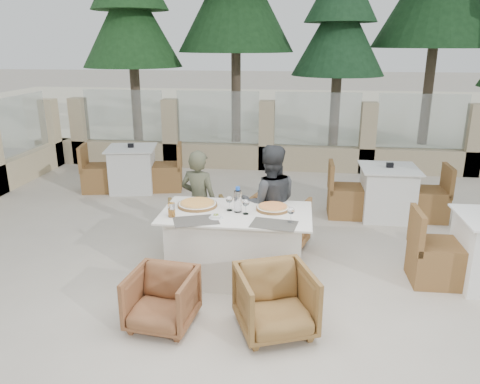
# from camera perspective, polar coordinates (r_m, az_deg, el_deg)

# --- Properties ---
(ground) EXTENTS (80.00, 80.00, 0.00)m
(ground) POSITION_cam_1_polar(r_m,az_deg,el_deg) (5.27, -0.87, -10.54)
(ground) COLOR beige
(ground) RESTS_ON ground
(sand_patch) EXTENTS (30.00, 16.00, 0.01)m
(sand_patch) POSITION_cam_1_polar(r_m,az_deg,el_deg) (18.77, 5.37, 10.03)
(sand_patch) COLOR #F6ECC9
(sand_patch) RESTS_ON ground
(perimeter_wall_far) EXTENTS (10.00, 0.34, 1.60)m
(perimeter_wall_far) POSITION_cam_1_polar(r_m,az_deg,el_deg) (9.57, 3.27, 7.49)
(perimeter_wall_far) COLOR tan
(perimeter_wall_far) RESTS_ON ground
(pine_far_left) EXTENTS (2.42, 2.42, 5.50)m
(pine_far_left) POSITION_cam_1_polar(r_m,az_deg,el_deg) (12.32, -13.08, 18.48)
(pine_far_left) COLOR #204A21
(pine_far_left) RESTS_ON ground
(pine_mid_left) EXTENTS (2.86, 2.86, 6.50)m
(pine_mid_left) POSITION_cam_1_polar(r_m,az_deg,el_deg) (12.23, -0.51, 21.27)
(pine_mid_left) COLOR #1B411D
(pine_mid_left) RESTS_ON ground
(pine_centre) EXTENTS (2.20, 2.20, 5.00)m
(pine_centre) POSITION_cam_1_polar(r_m,az_deg,el_deg) (11.82, 11.97, 17.39)
(pine_centre) COLOR #1C4324
(pine_centre) RESTS_ON ground
(pine_mid_right) EXTENTS (2.99, 2.99, 6.80)m
(pine_mid_right) POSITION_cam_1_polar(r_m,az_deg,el_deg) (12.81, 23.04, 20.47)
(pine_mid_right) COLOR #1A401E
(pine_mid_right) RESTS_ON ground
(dining_table) EXTENTS (1.60, 0.90, 0.77)m
(dining_table) POSITION_cam_1_polar(r_m,az_deg,el_deg) (5.15, -0.43, -6.48)
(dining_table) COLOR white
(dining_table) RESTS_ON ground
(placemat_near_left) EXTENTS (0.53, 0.44, 0.00)m
(placemat_near_left) POSITION_cam_1_polar(r_m,az_deg,el_deg) (4.78, -5.39, -3.49)
(placemat_near_left) COLOR #4F4A44
(placemat_near_left) RESTS_ON dining_table
(placemat_near_right) EXTENTS (0.49, 0.36, 0.00)m
(placemat_near_right) POSITION_cam_1_polar(r_m,az_deg,el_deg) (4.68, 4.16, -3.93)
(placemat_near_right) COLOR #4F4C44
(placemat_near_right) RESTS_ON dining_table
(pizza_left) EXTENTS (0.52, 0.52, 0.06)m
(pizza_left) POSITION_cam_1_polar(r_m,az_deg,el_deg) (5.19, -5.22, -1.43)
(pizza_left) COLOR orange
(pizza_left) RESTS_ON dining_table
(pizza_right) EXTENTS (0.38, 0.38, 0.05)m
(pizza_right) POSITION_cam_1_polar(r_m,az_deg,el_deg) (5.07, 4.02, -1.93)
(pizza_right) COLOR #F65A21
(pizza_right) RESTS_ON dining_table
(water_bottle) EXTENTS (0.11, 0.11, 0.28)m
(water_bottle) POSITION_cam_1_polar(r_m,az_deg,el_deg) (4.96, -0.28, -0.92)
(water_bottle) COLOR #A2BCD5
(water_bottle) RESTS_ON dining_table
(wine_glass_centre) EXTENTS (0.10, 0.10, 0.18)m
(wine_glass_centre) POSITION_cam_1_polar(r_m,az_deg,el_deg) (5.02, -1.31, -1.28)
(wine_glass_centre) COLOR silver
(wine_glass_centre) RESTS_ON dining_table
(wine_glass_near) EXTENTS (0.10, 0.10, 0.18)m
(wine_glass_near) POSITION_cam_1_polar(r_m,az_deg,el_deg) (4.91, 0.71, -1.69)
(wine_glass_near) COLOR silver
(wine_glass_near) RESTS_ON dining_table
(wine_glass_corner) EXTENTS (0.10, 0.10, 0.18)m
(wine_glass_corner) POSITION_cam_1_polar(r_m,az_deg,el_deg) (4.71, 6.24, -2.67)
(wine_glass_corner) COLOR white
(wine_glass_corner) RESTS_ON dining_table
(beer_glass_left) EXTENTS (0.09, 0.09, 0.15)m
(beer_glass_left) POSITION_cam_1_polar(r_m,az_deg,el_deg) (4.90, -8.35, -2.17)
(beer_glass_left) COLOR orange
(beer_glass_left) RESTS_ON dining_table
(beer_glass_right) EXTENTS (0.09, 0.09, 0.15)m
(beer_glass_right) POSITION_cam_1_polar(r_m,az_deg,el_deg) (5.26, 2.55, -0.59)
(beer_glass_right) COLOR #C2731B
(beer_glass_right) RESTS_ON dining_table
(olive_dish) EXTENTS (0.12, 0.12, 0.04)m
(olive_dish) POSITION_cam_1_polar(r_m,az_deg,el_deg) (4.83, -2.94, -2.95)
(olive_dish) COLOR white
(olive_dish) RESTS_ON dining_table
(armchair_far_left) EXTENTS (0.90, 0.91, 0.65)m
(armchair_far_left) POSITION_cam_1_polar(r_m,az_deg,el_deg) (5.80, -4.98, -4.32)
(armchair_far_left) COLOR brown
(armchair_far_left) RESTS_ON ground
(armchair_far_right) EXTENTS (0.91, 0.92, 0.67)m
(armchair_far_right) POSITION_cam_1_polar(r_m,az_deg,el_deg) (5.84, 4.32, -4.03)
(armchair_far_right) COLOR olive
(armchair_far_right) RESTS_ON ground
(armchair_near_left) EXTENTS (0.63, 0.65, 0.54)m
(armchair_near_left) POSITION_cam_1_polar(r_m,az_deg,el_deg) (4.43, -9.50, -12.76)
(armchair_near_left) COLOR brown
(armchair_near_left) RESTS_ON ground
(armchair_near_right) EXTENTS (0.84, 0.85, 0.60)m
(armchair_near_right) POSITION_cam_1_polar(r_m,az_deg,el_deg) (4.29, 4.31, -13.12)
(armchair_near_right) COLOR brown
(armchair_near_right) RESTS_ON ground
(diner_left) EXTENTS (0.54, 0.42, 1.29)m
(diner_left) POSITION_cam_1_polar(r_m,az_deg,el_deg) (5.71, -5.01, -1.23)
(diner_left) COLOR #4B4D38
(diner_left) RESTS_ON ground
(diner_right) EXTENTS (0.77, 0.65, 1.40)m
(diner_right) POSITION_cam_1_polar(r_m,az_deg,el_deg) (5.47, 3.63, -1.45)
(diner_right) COLOR #37393C
(diner_right) RESTS_ON ground
(bg_table_a) EXTENTS (1.77, 1.13, 0.77)m
(bg_table_a) POSITION_cam_1_polar(r_m,az_deg,el_deg) (8.42, -12.97, 2.75)
(bg_table_a) COLOR silver
(bg_table_a) RESTS_ON ground
(bg_table_b) EXTENTS (1.65, 0.84, 0.77)m
(bg_table_b) POSITION_cam_1_polar(r_m,az_deg,el_deg) (7.23, 17.49, -0.08)
(bg_table_b) COLOR silver
(bg_table_b) RESTS_ON ground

